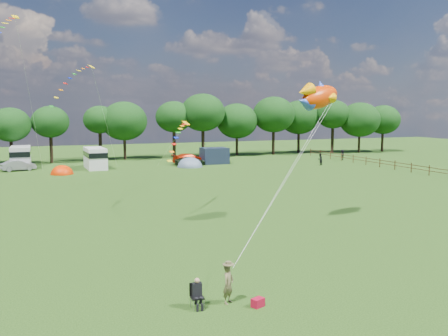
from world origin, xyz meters
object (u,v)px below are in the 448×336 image
object	(u,v)px
car_b	(18,165)
walker_b	(342,155)
kite_flyer	(228,284)
fish_kite	(317,97)
campervan_c	(95,157)
camp_chair	(197,290)
car_d	(190,161)
walker_a	(320,159)
car_c	(190,159)
tent_greyblue	(190,167)
tent_orange	(62,174)
campervan_b	(21,156)

from	to	relation	value
car_b	walker_b	xyz separation A→B (m)	(46.05, -3.33, 0.12)
kite_flyer	fish_kite	xyz separation A→B (m)	(10.86, 11.41, 7.80)
car_b	fish_kite	world-z (taller)	fish_kite
campervan_c	camp_chair	distance (m)	48.89
car_d	walker_a	xyz separation A→B (m)	(16.94, -6.40, 0.24)
car_c	camp_chair	bearing A→B (deg)	151.18
campervan_c	tent_greyblue	bearing A→B (deg)	-104.18
tent_orange	fish_kite	xyz separation A→B (m)	(14.92, -33.09, 8.57)
car_d	walker_a	size ratio (longest dim) A/B	2.59
tent_orange	kite_flyer	bearing A→B (deg)	-84.79
car_b	tent_orange	size ratio (longest dim) A/B	1.31
tent_greyblue	fish_kite	xyz separation A→B (m)	(-1.65, -34.81, 8.57)
car_d	kite_flyer	distance (m)	49.91
campervan_c	camp_chair	bearing A→B (deg)	176.10
campervan_c	fish_kite	distance (m)	39.54
campervan_b	tent_orange	size ratio (longest dim) A/B	1.97
fish_kite	kite_flyer	bearing A→B (deg)	-155.84
car_c	walker_b	world-z (taller)	walker_b
car_c	campervan_c	size ratio (longest dim) A/B	0.86
car_d	kite_flyer	bearing A→B (deg)	171.16
car_d	campervan_c	size ratio (longest dim) A/B	0.76
walker_a	car_b	bearing A→B (deg)	-37.09
campervan_b	fish_kite	size ratio (longest dim) A/B	1.34
campervan_c	tent_orange	distance (m)	6.38
campervan_c	fish_kite	world-z (taller)	fish_kite
car_b	tent_orange	bearing A→B (deg)	-153.13
walker_a	car_d	bearing A→B (deg)	-46.08
camp_chair	walker_b	distance (m)	60.27
car_c	car_b	bearing A→B (deg)	78.15
tent_orange	kite_flyer	world-z (taller)	kite_flyer
tent_greyblue	tent_orange	bearing A→B (deg)	-174.06
camp_chair	fish_kite	world-z (taller)	fish_kite
car_c	walker_a	bearing A→B (deg)	-128.76
fish_kite	car_c	bearing A→B (deg)	63.67
walker_a	walker_b	world-z (taller)	walker_a
car_b	campervan_c	world-z (taller)	campervan_c
campervan_c	campervan_b	bearing A→B (deg)	63.57
campervan_c	tent_orange	size ratio (longest dim) A/B	1.90
campervan_b	camp_chair	world-z (taller)	campervan_b
car_b	kite_flyer	distance (m)	50.68
campervan_c	walker_b	world-z (taller)	campervan_c
walker_b	car_b	bearing A→B (deg)	-40.70
campervan_b	kite_flyer	bearing A→B (deg)	-169.79
car_b	tent_orange	world-z (taller)	car_b
campervan_c	camp_chair	world-z (taller)	campervan_c
fish_kite	walker_a	size ratio (longest dim) A/B	2.63
car_b	campervan_c	size ratio (longest dim) A/B	0.69
car_c	car_d	bearing A→B (deg)	152.69
campervan_b	campervan_c	distance (m)	10.06
car_c	campervan_b	size ratio (longest dim) A/B	0.83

